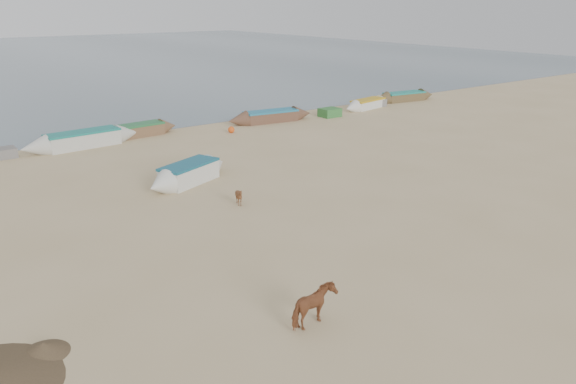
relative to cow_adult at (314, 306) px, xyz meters
The scene contains 6 objects.
ground 5.45m from the cow_adult, 35.27° to the left, with size 140.00×140.00×0.00m, color tan.
cow_adult is the anchor object (origin of this frame).
calf_front 9.95m from the cow_adult, 69.79° to the left, with size 0.63×0.71×0.78m, color brown.
near_canoe 13.83m from the cow_adult, 76.79° to the left, with size 5.30×1.27×1.00m, color silver, non-canonical shape.
waterline_canoes 23.70m from the cow_adult, 81.07° to the left, with size 58.76×3.76×0.99m.
beach_clutter 23.78m from the cow_adult, 70.22° to the left, with size 45.80×4.03×0.64m.
Camera 1 is at (-12.89, -13.40, 8.36)m, focal length 35.00 mm.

